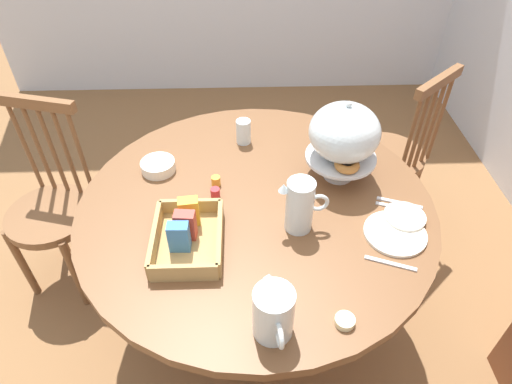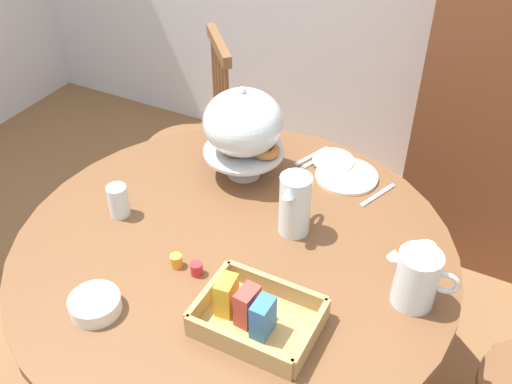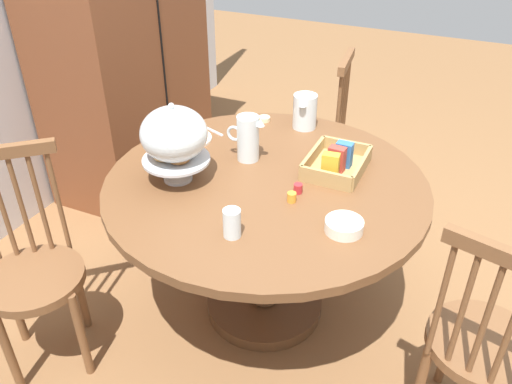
% 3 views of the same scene
% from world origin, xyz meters
% --- Properties ---
extents(ground_plane, '(10.00, 10.00, 0.00)m').
position_xyz_m(ground_plane, '(0.00, 0.00, 0.00)').
color(ground_plane, brown).
extents(wooden_armoire, '(1.18, 0.60, 1.96)m').
position_xyz_m(wooden_armoire, '(0.70, 1.50, 0.98)').
color(wooden_armoire, brown).
rests_on(wooden_armoire, ground_plane).
extents(dining_table, '(1.36, 1.36, 0.74)m').
position_xyz_m(dining_table, '(-0.13, 0.18, 0.56)').
color(dining_table, brown).
rests_on(dining_table, ground_plane).
extents(windsor_chair_near_window, '(0.42, 0.42, 0.97)m').
position_xyz_m(windsor_chair_near_window, '(-0.40, -0.76, 0.45)').
color(windsor_chair_near_window, brown).
rests_on(windsor_chair_near_window, ground_plane).
extents(windsor_chair_by_cabinet, '(0.40, 0.40, 0.97)m').
position_xyz_m(windsor_chair_by_cabinet, '(0.85, 0.28, 0.45)').
color(windsor_chair_by_cabinet, brown).
rests_on(windsor_chair_by_cabinet, ground_plane).
extents(windsor_chair_facing_door, '(0.47, 0.47, 0.97)m').
position_xyz_m(windsor_chair_facing_door, '(-0.76, 0.93, 0.45)').
color(windsor_chair_facing_door, brown).
rests_on(windsor_chair_facing_door, ground_plane).
extents(pastry_stand_with_dome, '(0.28, 0.28, 0.34)m').
position_xyz_m(pastry_stand_with_dome, '(-0.27, 0.52, 0.94)').
color(pastry_stand_with_dome, silver).
rests_on(pastry_stand_with_dome, dining_table).
extents(orange_juice_pitcher, '(0.10, 0.18, 0.21)m').
position_xyz_m(orange_juice_pitcher, '(0.01, 0.33, 0.83)').
color(orange_juice_pitcher, silver).
rests_on(orange_juice_pitcher, dining_table).
extents(milk_pitcher, '(0.20, 0.12, 0.17)m').
position_xyz_m(milk_pitcher, '(0.42, 0.21, 0.82)').
color(milk_pitcher, silver).
rests_on(milk_pitcher, dining_table).
extents(cereal_basket, '(0.32, 0.24, 0.12)m').
position_xyz_m(cereal_basket, '(0.07, -0.06, 0.78)').
color(cereal_basket, tan).
rests_on(cereal_basket, dining_table).
extents(china_plate_large, '(0.22, 0.22, 0.01)m').
position_xyz_m(china_plate_large, '(0.06, 0.67, 0.75)').
color(china_plate_large, white).
rests_on(china_plate_large, dining_table).
extents(china_plate_small, '(0.15, 0.15, 0.01)m').
position_xyz_m(china_plate_small, '(-0.01, 0.72, 0.76)').
color(china_plate_small, white).
rests_on(china_plate_small, china_plate_large).
extents(cereal_bowl, '(0.14, 0.14, 0.04)m').
position_xyz_m(cereal_bowl, '(-0.33, -0.21, 0.76)').
color(cereal_bowl, white).
rests_on(cereal_bowl, dining_table).
extents(drinking_glass, '(0.06, 0.06, 0.11)m').
position_xyz_m(drinking_glass, '(-0.52, 0.14, 0.80)').
color(drinking_glass, silver).
rests_on(drinking_glass, dining_table).
extents(butter_dish, '(0.06, 0.06, 0.02)m').
position_xyz_m(butter_dish, '(0.40, 0.42, 0.75)').
color(butter_dish, beige).
rests_on(butter_dish, dining_table).
extents(jam_jar_strawberry, '(0.04, 0.04, 0.04)m').
position_xyz_m(jam_jar_strawberry, '(-0.16, 0.03, 0.76)').
color(jam_jar_strawberry, '#B7282D').
rests_on(jam_jar_strawberry, dining_table).
extents(jam_jar_apricot, '(0.04, 0.04, 0.04)m').
position_xyz_m(jam_jar_apricot, '(-0.23, 0.03, 0.76)').
color(jam_jar_apricot, orange).
rests_on(jam_jar_apricot, dining_table).
extents(table_knife, '(0.07, 0.16, 0.01)m').
position_xyz_m(table_knife, '(-0.07, 0.72, 0.74)').
color(table_knife, silver).
rests_on(table_knife, dining_table).
extents(dinner_fork, '(0.07, 0.16, 0.01)m').
position_xyz_m(dinner_fork, '(-0.10, 0.73, 0.74)').
color(dinner_fork, silver).
rests_on(dinner_fork, dining_table).
extents(soup_spoon, '(0.07, 0.16, 0.01)m').
position_xyz_m(soup_spoon, '(0.19, 0.62, 0.74)').
color(soup_spoon, silver).
rests_on(soup_spoon, dining_table).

